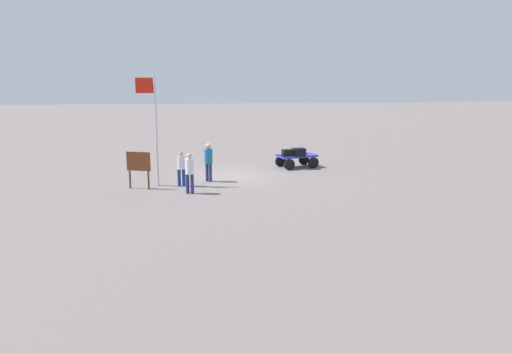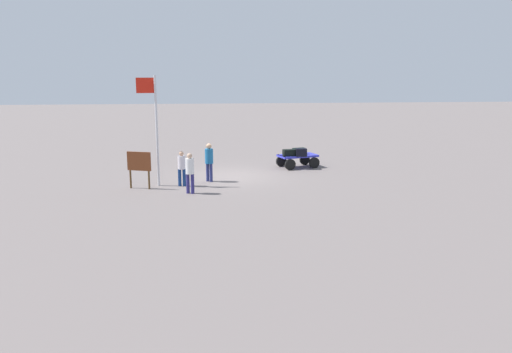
{
  "view_description": "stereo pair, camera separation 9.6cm",
  "coord_description": "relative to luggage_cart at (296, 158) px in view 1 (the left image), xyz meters",
  "views": [
    {
      "loc": [
        1.59,
        23.41,
        4.75
      ],
      "look_at": [
        -0.45,
        6.0,
        1.18
      ],
      "focal_mm": 35.41,
      "sensor_mm": 36.0,
      "label": 1
    },
    {
      "loc": [
        1.5,
        23.42,
        4.75
      ],
      "look_at": [
        -0.45,
        6.0,
        1.18
      ],
      "focal_mm": 35.41,
      "sensor_mm": 36.0,
      "label": 2
    }
  ],
  "objects": [
    {
      "name": "ground_plane",
      "position": [
        3.49,
        1.89,
        -0.47
      ],
      "size": [
        120.0,
        120.0,
        0.0
      ],
      "primitive_type": "plane",
      "color": "slate"
    },
    {
      "name": "flagpole",
      "position": [
        6.89,
        3.61,
        2.32
      ],
      "size": [
        0.83,
        0.12,
        4.7
      ],
      "color": "silver",
      "rests_on": "ground"
    },
    {
      "name": "suitcase_maroon",
      "position": [
        0.48,
        0.32,
        0.35
      ],
      "size": [
        0.67,
        0.47,
        0.32
      ],
      "color": "black",
      "rests_on": "luggage_cart"
    },
    {
      "name": "luggage_cart",
      "position": [
        0.0,
        0.0,
        0.0
      ],
      "size": [
        2.18,
        1.66,
        0.66
      ],
      "color": "#3236C7",
      "rests_on": "ground"
    },
    {
      "name": "worker_lead",
      "position": [
        5.79,
        3.82,
        0.4
      ],
      "size": [
        0.38,
        0.38,
        1.52
      ],
      "color": "navy",
      "rests_on": "ground"
    },
    {
      "name": "suitcase_navy",
      "position": [
        -0.1,
        0.5,
        0.39
      ],
      "size": [
        0.56,
        0.41,
        0.39
      ],
      "color": "black",
      "rests_on": "luggage_cart"
    },
    {
      "name": "worker_trailing",
      "position": [
        4.6,
        2.99,
        0.55
      ],
      "size": [
        0.51,
        0.51,
        1.73
      ],
      "color": "navy",
      "rests_on": "ground"
    },
    {
      "name": "suitcase_grey",
      "position": [
        0.0,
        0.17,
        0.34
      ],
      "size": [
        0.55,
        0.43,
        0.29
      ],
      "color": "black",
      "rests_on": "luggage_cart"
    },
    {
      "name": "suitcase_tan",
      "position": [
        -0.13,
        -0.19,
        0.35
      ],
      "size": [
        0.71,
        0.51,
        0.32
      ],
      "color": "black",
      "rests_on": "luggage_cart"
    },
    {
      "name": "signboard",
      "position": [
        7.54,
        4.11,
        0.57
      ],
      "size": [
        1.01,
        0.41,
        1.57
      ],
      "color": "#4C3319",
      "rests_on": "ground"
    },
    {
      "name": "worker_supervisor",
      "position": [
        5.42,
        5.23,
        0.48
      ],
      "size": [
        0.44,
        0.44,
        1.65
      ],
      "color": "navy",
      "rests_on": "ground"
    }
  ]
}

